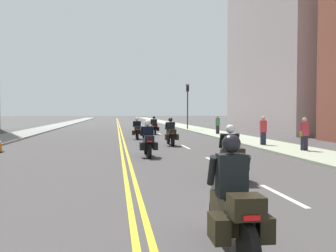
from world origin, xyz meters
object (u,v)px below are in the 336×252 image
at_px(motorcycle_1, 231,157).
at_px(pedestrian_0, 304,135).
at_px(motorcycle_2, 148,142).
at_px(pedestrian_1, 218,125).
at_px(traffic_light_far, 188,98).
at_px(motorcycle_0, 233,207).
at_px(motorcycle_5, 154,127).
at_px(pedestrian_2, 263,131).
at_px(motorcycle_4, 137,130).
at_px(motorcycle_3, 171,134).

distance_m(motorcycle_1, pedestrian_0, 8.36).
distance_m(motorcycle_2, pedestrian_1, 15.59).
xyz_separation_m(traffic_light_far, pedestrian_1, (0.78, -9.10, -2.56)).
bearing_deg(motorcycle_0, motorcycle_5, 87.73).
height_order(motorcycle_2, motorcycle_5, motorcycle_5).
relative_size(motorcycle_0, motorcycle_5, 0.97).
height_order(motorcycle_2, pedestrian_0, pedestrian_0).
bearing_deg(traffic_light_far, pedestrian_2, -88.66).
bearing_deg(motorcycle_5, motorcycle_2, -98.64).
xyz_separation_m(motorcycle_0, motorcycle_2, (-0.18, 11.21, -0.02)).
bearing_deg(pedestrian_1, traffic_light_far, -74.45).
relative_size(motorcycle_5, traffic_light_far, 0.44).
xyz_separation_m(pedestrian_0, pedestrian_2, (-0.76, 3.10, 0.01)).
distance_m(motorcycle_5, pedestrian_0, 16.32).
distance_m(traffic_light_far, pedestrian_0, 22.73).
relative_size(motorcycle_5, pedestrian_2, 1.26).
bearing_deg(motorcycle_2, pedestrian_0, 2.01).
bearing_deg(motorcycle_5, pedestrian_2, -69.95).
relative_size(motorcycle_4, pedestrian_1, 1.26).
xyz_separation_m(motorcycle_5, pedestrian_2, (4.86, -12.21, 0.22)).
bearing_deg(motorcycle_3, pedestrian_0, -39.96).
height_order(motorcycle_3, motorcycle_4, motorcycle_3).
distance_m(motorcycle_4, pedestrian_1, 7.81).
bearing_deg(motorcycle_3, motorcycle_4, 106.76).
xyz_separation_m(motorcycle_2, motorcycle_3, (1.79, 5.11, 0.01)).
bearing_deg(motorcycle_1, motorcycle_2, 111.72).
bearing_deg(motorcycle_1, pedestrian_2, 65.58).
relative_size(motorcycle_2, traffic_light_far, 0.46).
relative_size(motorcycle_3, traffic_light_far, 0.45).
distance_m(traffic_light_far, pedestrian_1, 9.48).
bearing_deg(motorcycle_4, pedestrian_2, -45.58).
relative_size(motorcycle_4, motorcycle_5, 0.98).
bearing_deg(pedestrian_2, motorcycle_0, 75.34).
xyz_separation_m(motorcycle_0, motorcycle_4, (-0.04, 21.58, -0.03)).
distance_m(motorcycle_5, traffic_light_far, 8.91).
relative_size(traffic_light_far, pedestrian_0, 2.93).
distance_m(motorcycle_0, motorcycle_5, 27.00).
xyz_separation_m(motorcycle_3, pedestrian_0, (5.76, -4.70, 0.21)).
xyz_separation_m(motorcycle_1, motorcycle_4, (-1.78, 16.13, -0.02)).
height_order(motorcycle_2, pedestrian_2, pedestrian_2).
distance_m(motorcycle_1, traffic_light_far, 29.19).
xyz_separation_m(traffic_light_far, pedestrian_2, (0.46, -19.45, -2.54)).
height_order(motorcycle_1, pedestrian_1, pedestrian_1).
height_order(motorcycle_3, motorcycle_5, motorcycle_3).
height_order(motorcycle_1, pedestrian_2, pedestrian_2).
distance_m(motorcycle_1, pedestrian_1, 20.31).
relative_size(motorcycle_3, motorcycle_5, 1.04).
distance_m(motorcycle_1, motorcycle_5, 21.49).
xyz_separation_m(motorcycle_1, pedestrian_2, (4.87, 9.27, 0.22)).
distance_m(motorcycle_2, motorcycle_3, 5.42).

